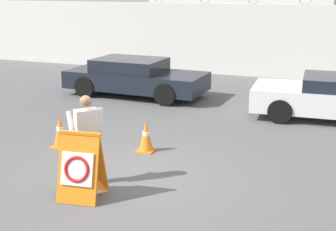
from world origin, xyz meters
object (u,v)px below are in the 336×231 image
(parked_car_front_coupe, at_px, (135,77))
(traffic_cone_mid, at_px, (146,136))
(barricade_sign, at_px, (81,166))
(parked_car_rear_sedan, at_px, (335,97))
(traffic_cone_near, at_px, (60,131))
(security_guard, at_px, (87,136))

(parked_car_front_coupe, bearing_deg, traffic_cone_mid, -60.43)
(traffic_cone_mid, bearing_deg, parked_car_front_coupe, 117.89)
(barricade_sign, height_order, parked_car_rear_sedan, parked_car_rear_sedan)
(barricade_sign, relative_size, traffic_cone_near, 1.56)
(traffic_cone_near, relative_size, traffic_cone_mid, 1.08)
(barricade_sign, bearing_deg, security_guard, 101.66)
(barricade_sign, height_order, traffic_cone_near, barricade_sign)
(parked_car_rear_sedan, bearing_deg, traffic_cone_near, 36.18)
(traffic_cone_near, height_order, parked_car_front_coupe, parked_car_front_coupe)
(parked_car_front_coupe, bearing_deg, parked_car_rear_sedan, -3.79)
(parked_car_rear_sedan, bearing_deg, traffic_cone_mid, 45.01)
(security_guard, bearing_deg, parked_car_rear_sedan, -170.93)
(security_guard, xyz_separation_m, parked_car_rear_sedan, (3.99, 6.20, -0.30))
(security_guard, distance_m, traffic_cone_near, 2.29)
(traffic_cone_near, xyz_separation_m, parked_car_front_coupe, (-0.66, 5.29, 0.25))
(traffic_cone_mid, relative_size, parked_car_front_coupe, 0.15)
(barricade_sign, distance_m, parked_car_front_coupe, 7.79)
(security_guard, bearing_deg, traffic_cone_near, -91.05)
(traffic_cone_mid, bearing_deg, traffic_cone_near, -166.38)
(security_guard, xyz_separation_m, traffic_cone_near, (-1.63, 1.51, -0.54))
(barricade_sign, distance_m, security_guard, 0.70)
(security_guard, bearing_deg, parked_car_front_coupe, -119.61)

